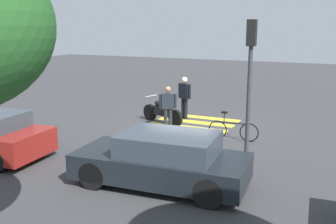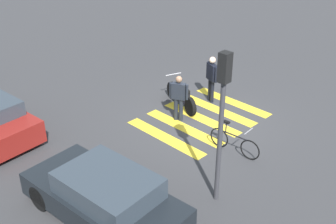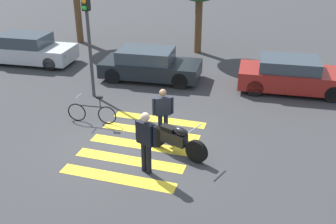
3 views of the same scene
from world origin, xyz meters
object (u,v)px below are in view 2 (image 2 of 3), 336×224
object	(u,v)px
officer_on_foot	(212,76)
traffic_light_pole	(223,106)
police_motorcycle	(181,95)
leaning_bicycle	(234,142)
officer_by_motorcycle	(179,96)
car_black_suv	(105,197)

from	to	relation	value
officer_on_foot	traffic_light_pole	xyz separation A→B (m)	(-3.73, 4.26, 1.68)
police_motorcycle	leaning_bicycle	distance (m)	3.41
leaning_bicycle	traffic_light_pole	bearing A→B (deg)	115.84
leaning_bicycle	officer_by_motorcycle	size ratio (longest dim) A/B	1.05
leaning_bicycle	officer_by_motorcycle	world-z (taller)	officer_by_motorcycle
officer_on_foot	officer_by_motorcycle	distance (m)	1.93
car_black_suv	traffic_light_pole	xyz separation A→B (m)	(-1.45, -2.46, 2.06)
officer_on_foot	car_black_suv	xyz separation A→B (m)	(-2.28, 6.71, -0.38)
officer_by_motorcycle	traffic_light_pole	size ratio (longest dim) A/B	0.41
police_motorcycle	car_black_suv	world-z (taller)	car_black_suv
police_motorcycle	officer_on_foot	bearing A→B (deg)	-113.23
officer_on_foot	traffic_light_pole	distance (m)	5.90
car_black_suv	traffic_light_pole	world-z (taller)	traffic_light_pole
police_motorcycle	car_black_suv	distance (m)	6.24
leaning_bicycle	traffic_light_pole	world-z (taller)	traffic_light_pole
officer_on_foot	traffic_light_pole	size ratio (longest dim) A/B	0.44
police_motorcycle	traffic_light_pole	distance (m)	5.71
officer_by_motorcycle	police_motorcycle	bearing A→B (deg)	-51.91
police_motorcycle	officer_by_motorcycle	size ratio (longest dim) A/B	1.25
officer_by_motorcycle	car_black_suv	bearing A→B (deg)	114.01
police_motorcycle	officer_on_foot	xyz separation A→B (m)	(-0.48, -1.12, 0.55)
police_motorcycle	car_black_suv	size ratio (longest dim) A/B	0.47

